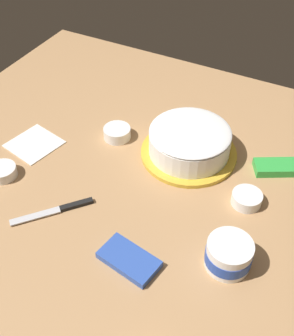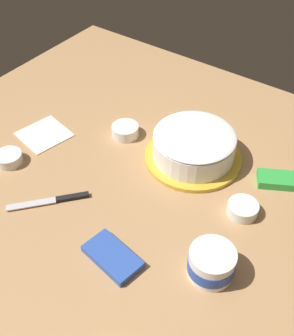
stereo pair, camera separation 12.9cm
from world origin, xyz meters
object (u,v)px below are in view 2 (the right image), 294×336
at_px(frosting_tub, 212,263).
at_px(spreading_knife, 56,200).
at_px(candy_box_lower, 281,180).
at_px(candy_box_upper, 113,257).
at_px(sprinkle_bowl_orange, 9,158).
at_px(sprinkle_bowl_pink, 243,209).
at_px(paper_napkin, 44,134).
at_px(frosted_cake, 194,147).
at_px(sprinkle_bowl_rainbow, 125,130).

distance_m(frosting_tub, spreading_knife, 0.48).
bearing_deg(spreading_knife, candy_box_lower, -138.27).
bearing_deg(candy_box_upper, sprinkle_bowl_orange, -0.91).
relative_size(sprinkle_bowl_pink, paper_napkin, 0.58).
relative_size(sprinkle_bowl_orange, candy_box_lower, 0.62).
xyz_separation_m(candy_box_lower, candy_box_upper, (0.24, 0.51, -0.00)).
relative_size(frosted_cake, spreading_knife, 1.63).
height_order(frosted_cake, candy_box_lower, frosted_cake).
bearing_deg(frosting_tub, spreading_knife, 6.02).
xyz_separation_m(sprinkle_bowl_rainbow, paper_napkin, (0.23, 0.16, -0.02)).
relative_size(frosted_cake, sprinkle_bowl_orange, 3.62).
relative_size(candy_box_lower, candy_box_upper, 0.90).
xyz_separation_m(frosted_cake, sprinkle_bowl_orange, (0.47, 0.35, -0.03)).
distance_m(sprinkle_bowl_rainbow, candy_box_upper, 0.50).
bearing_deg(frosted_cake, sprinkle_bowl_pink, 153.29).
xyz_separation_m(sprinkle_bowl_pink, candy_box_lower, (-0.04, -0.17, -0.01)).
bearing_deg(candy_box_upper, sprinkle_bowl_rainbow, -46.25).
relative_size(sprinkle_bowl_rainbow, paper_napkin, 0.61).
height_order(sprinkle_bowl_pink, sprinkle_bowl_orange, sprinkle_bowl_pink).
xyz_separation_m(frosting_tub, candy_box_upper, (0.22, 0.11, -0.03)).
bearing_deg(sprinkle_bowl_rainbow, candy_box_upper, 123.77).
bearing_deg(spreading_knife, frosted_cake, -120.45).
xyz_separation_m(frosting_tub, sprinkle_bowl_pink, (0.02, -0.22, -0.02)).
relative_size(sprinkle_bowl_orange, candy_box_upper, 0.56).
relative_size(candy_box_upper, paper_napkin, 1.02).
bearing_deg(paper_napkin, candy_box_lower, -161.60).
height_order(frosted_cake, spreading_knife, frosted_cake).
distance_m(frosting_tub, sprinkle_bowl_orange, 0.72).
distance_m(frosting_tub, paper_napkin, 0.74).
relative_size(frosting_tub, spreading_knife, 0.62).
bearing_deg(sprinkle_bowl_orange, candy_box_lower, -150.95).
distance_m(spreading_knife, paper_napkin, 0.32).
distance_m(frosting_tub, candy_box_lower, 0.40).
bearing_deg(spreading_knife, candy_box_upper, 167.06).
bearing_deg(spreading_knife, sprinkle_bowl_orange, -8.64).
distance_m(frosting_tub, sprinkle_bowl_pink, 0.22).
bearing_deg(sprinkle_bowl_rainbow, frosted_cake, -172.90).
xyz_separation_m(frosted_cake, sprinkle_bowl_rainbow, (0.25, 0.03, -0.03)).
xyz_separation_m(frosted_cake, spreading_knife, (0.23, 0.39, -0.04)).
distance_m(sprinkle_bowl_orange, candy_box_lower, 0.84).
xyz_separation_m(spreading_knife, sprinkle_bowl_pink, (-0.46, -0.27, 0.01)).
relative_size(sprinkle_bowl_pink, candy_box_lower, 0.63).
distance_m(frosted_cake, sprinkle_bowl_orange, 0.58).
height_order(sprinkle_bowl_orange, sprinkle_bowl_rainbow, sprinkle_bowl_rainbow).
xyz_separation_m(sprinkle_bowl_pink, sprinkle_bowl_rainbow, (0.48, -0.08, 0.00)).
bearing_deg(paper_napkin, spreading_knife, 141.40).
bearing_deg(sprinkle_bowl_pink, sprinkle_bowl_orange, 18.71).
xyz_separation_m(spreading_knife, candy_box_upper, (-0.26, 0.06, 0.00)).
xyz_separation_m(spreading_knife, sprinkle_bowl_orange, (0.24, -0.04, 0.01)).
bearing_deg(sprinkle_bowl_rainbow, sprinkle_bowl_pink, 169.95).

